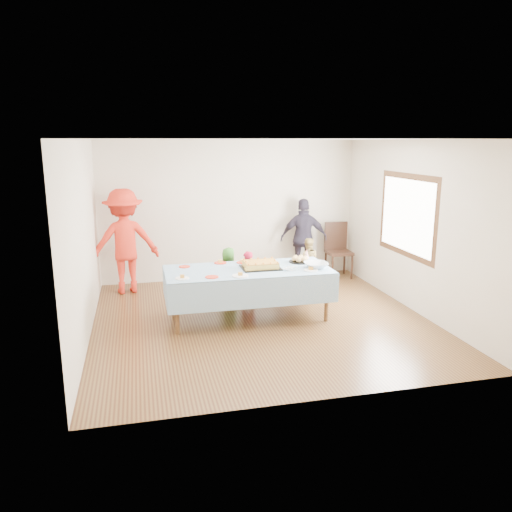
% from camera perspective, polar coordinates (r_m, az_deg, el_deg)
% --- Properties ---
extents(ground, '(5.00, 5.00, 0.00)m').
position_cam_1_polar(ground, '(7.71, 0.60, -7.28)').
color(ground, '#462514').
rests_on(ground, ground).
extents(room_walls, '(5.04, 5.04, 2.72)m').
position_cam_1_polar(room_walls, '(7.30, 1.04, 5.90)').
color(room_walls, beige).
rests_on(room_walls, ground).
extents(party_table, '(2.50, 1.10, 0.78)m').
position_cam_1_polar(party_table, '(7.58, -0.92, -1.89)').
color(party_table, '#54351D').
rests_on(party_table, ground).
extents(birthday_cake, '(0.59, 0.45, 0.10)m').
position_cam_1_polar(birthday_cake, '(7.60, 0.53, -1.04)').
color(birthday_cake, black).
rests_on(birthday_cake, party_table).
extents(rolls_tray, '(0.34, 0.34, 0.10)m').
position_cam_1_polar(rolls_tray, '(8.01, 5.01, -0.40)').
color(rolls_tray, black).
rests_on(rolls_tray, party_table).
extents(punch_bowl, '(0.36, 0.36, 0.09)m').
position_cam_1_polar(punch_bowl, '(7.67, 6.86, -1.04)').
color(punch_bowl, silver).
rests_on(punch_bowl, party_table).
extents(party_hat, '(0.09, 0.09, 0.15)m').
position_cam_1_polar(party_hat, '(8.27, 5.80, 0.26)').
color(party_hat, white).
rests_on(party_hat, party_table).
extents(fork_pile, '(0.24, 0.18, 0.07)m').
position_cam_1_polar(fork_pile, '(7.49, 3.87, -1.41)').
color(fork_pile, white).
rests_on(fork_pile, party_table).
extents(plate_red_far_a, '(0.17, 0.17, 0.01)m').
position_cam_1_polar(plate_red_far_a, '(7.76, -8.18, -1.21)').
color(plate_red_far_a, red).
rests_on(plate_red_far_a, party_table).
extents(plate_red_far_b, '(0.20, 0.20, 0.01)m').
position_cam_1_polar(plate_red_far_b, '(7.94, -4.10, -0.78)').
color(plate_red_far_b, red).
rests_on(plate_red_far_b, party_table).
extents(plate_red_far_c, '(0.19, 0.19, 0.01)m').
position_cam_1_polar(plate_red_far_c, '(7.95, -1.57, -0.74)').
color(plate_red_far_c, red).
rests_on(plate_red_far_c, party_table).
extents(plate_red_far_d, '(0.16, 0.16, 0.01)m').
position_cam_1_polar(plate_red_far_d, '(8.07, 1.62, -0.53)').
color(plate_red_far_d, red).
rests_on(plate_red_far_d, party_table).
extents(plate_red_near, '(0.19, 0.19, 0.01)m').
position_cam_1_polar(plate_red_near, '(7.14, -5.07, -2.40)').
color(plate_red_near, red).
rests_on(plate_red_near, party_table).
extents(plate_white_left, '(0.20, 0.20, 0.01)m').
position_cam_1_polar(plate_white_left, '(7.12, -8.42, -2.53)').
color(plate_white_left, white).
rests_on(plate_white_left, party_table).
extents(plate_white_mid, '(0.24, 0.24, 0.01)m').
position_cam_1_polar(plate_white_mid, '(7.17, -1.81, -2.27)').
color(plate_white_mid, white).
rests_on(plate_white_mid, party_table).
extents(plate_white_right, '(0.21, 0.21, 0.01)m').
position_cam_1_polar(plate_white_right, '(7.52, 6.28, -1.61)').
color(plate_white_right, white).
rests_on(plate_white_right, party_table).
extents(dining_chair, '(0.49, 0.49, 1.09)m').
position_cam_1_polar(dining_chair, '(10.13, 9.30, 1.07)').
color(dining_chair, black).
rests_on(dining_chair, ground).
extents(toddler_left, '(0.37, 0.29, 0.88)m').
position_cam_1_polar(toddler_left, '(8.41, -1.00, -2.39)').
color(toddler_left, '#BE1738').
rests_on(toddler_left, ground).
extents(toddler_mid, '(0.50, 0.38, 0.91)m').
position_cam_1_polar(toddler_mid, '(8.57, -3.14, -2.02)').
color(toddler_mid, '#367727').
rests_on(toddler_mid, ground).
extents(toddler_right, '(0.51, 0.45, 0.89)m').
position_cam_1_polar(toddler_right, '(9.51, 5.91, -0.60)').
color(toddler_right, tan).
rests_on(toddler_right, ground).
extents(adult_left, '(1.30, 0.87, 1.87)m').
position_cam_1_polar(adult_left, '(9.16, -14.78, 1.63)').
color(adult_left, red).
rests_on(adult_left, ground).
extents(adult_right, '(0.98, 0.56, 1.58)m').
position_cam_1_polar(adult_right, '(9.93, 5.48, 2.02)').
color(adult_right, '#2F2939').
rests_on(adult_right, ground).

